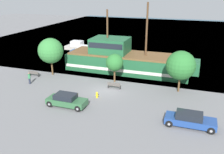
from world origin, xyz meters
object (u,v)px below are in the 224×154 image
Objects in this scene: moored_boat_dockside at (79,46)px; parked_car_curb_front at (190,120)px; fire_hydrant at (97,95)px; pedestrian_walking_near at (29,78)px; bench_promenade_west at (114,85)px; parked_car_curb_mid at (67,100)px; bench_promenade_east at (34,74)px; pirate_ship at (125,60)px; moored_boat_outer at (88,52)px.

parked_car_curb_front is (24.12, -24.80, 0.02)m from moored_boat_dockside.
fire_hydrant is (-10.87, 3.12, -0.29)m from parked_car_curb_front.
pedestrian_walking_near reaches higher than parked_car_curb_front.
parked_car_curb_mid is at bearing -116.65° from bench_promenade_west.
bench_promenade_east is 0.94× the size of bench_promenade_west.
pedestrian_walking_near reaches higher than fire_hydrant.
pirate_ship reaches higher than bench_promenade_east.
bench_promenade_east is at bearing 162.49° from parked_car_curb_front.
pirate_ship is 11.24m from fire_hydrant.
bench_promenade_west is at bearing -52.01° from moored_boat_dockside.
parked_car_curb_mid is at bearing -72.01° from moored_boat_outer.
pirate_ship is 11.72× the size of bench_promenade_west.
moored_boat_outer reaches higher than pedestrian_walking_near.
parked_car_curb_mid is (6.60, -20.32, -0.06)m from moored_boat_outer.
moored_boat_outer reaches higher than bench_promenade_east.
bench_promenade_east and bench_promenade_west have the same top height.
parked_car_curb_front is at bearing -17.51° from bench_promenade_east.
pirate_ship is 17.83m from parked_car_curb_front.
pedestrian_walking_near is (-11.51, -2.21, 0.38)m from bench_promenade_west.
moored_boat_outer is 16.92m from bench_promenade_west.
parked_car_curb_mid is (10.93, -24.87, 0.05)m from moored_boat_dockside.
moored_boat_outer is 9.53× the size of fire_hydrant.
bench_promenade_east is at bearing -85.45° from moored_boat_dockside.
pedestrian_walking_near is at bearing 151.68° from parked_car_curb_mid.
moored_boat_outer is 4.47× the size of pedestrian_walking_near.
moored_boat_dockside is 17.69m from bench_promenade_east.
parked_car_curb_front is 11.85m from bench_promenade_west.
bench_promenade_east is (-2.93, -13.08, -0.36)m from moored_boat_outer.
moored_boat_outer is at bearing 107.99° from parked_car_curb_mid.
pirate_ship is 4.56× the size of parked_car_curb_mid.
moored_boat_dockside reaches higher than bench_promenade_west.
bench_promenade_west reaches higher than fire_hydrant.
moored_boat_outer reaches higher than parked_car_curb_mid.
moored_boat_outer is 4.46× the size of bench_promenade_east.
parked_car_curb_mid reaches higher than bench_promenade_west.
pirate_ship is at bearing 95.68° from bench_promenade_west.
moored_boat_outer is (4.33, -4.55, 0.11)m from moored_boat_dockside.
moored_boat_dockside is at bearing 113.72° from parked_car_curb_mid.
pedestrian_walking_near is at bearing -169.15° from bench_promenade_west.
pirate_ship is 14.08m from bench_promenade_east.
moored_boat_dockside is 34.59m from parked_car_curb_front.
parked_car_curb_front is 1.06× the size of parked_car_curb_mid.
pedestrian_walking_near reaches higher than parked_car_curb_mid.
moored_boat_outer is at bearing 84.28° from pedestrian_walking_near.
moored_boat_outer is at bearing 146.82° from pirate_ship.
moored_boat_outer is 13.41m from bench_promenade_east.
bench_promenade_east is at bearing -149.56° from pirate_ship.
pedestrian_walking_near is at bearing 168.51° from parked_car_curb_front.
moored_boat_outer is 1.64× the size of parked_car_curb_mid.
moored_boat_dockside is at bearing 94.55° from bench_promenade_east.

